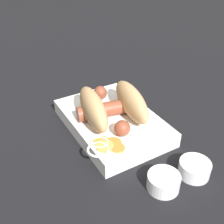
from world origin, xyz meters
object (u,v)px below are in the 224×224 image
food_tray (112,122)px  sausage (110,109)px  bread_roll (112,105)px  condiment_cup_near (163,182)px  condiment_cup_far (194,169)px

food_tray → sausage: (0.01, 0.00, 0.03)m
bread_roll → condiment_cup_near: bearing=177.1°
food_tray → sausage: 0.03m
sausage → condiment_cup_far: bearing=-163.6°
condiment_cup_far → food_tray: bearing=16.5°
food_tray → condiment_cup_near: bearing=177.0°
sausage → condiment_cup_far: 0.20m
condiment_cup_near → condiment_cup_far: (-0.00, -0.07, 0.00)m
sausage → condiment_cup_far: sausage is taller
food_tray → bread_roll: (-0.00, 0.00, 0.05)m
condiment_cup_far → bread_roll: bearing=16.9°
bread_roll → condiment_cup_far: size_ratio=3.09×
food_tray → condiment_cup_far: size_ratio=4.42×
condiment_cup_near → bread_roll: bearing=-2.9°
sausage → condiment_cup_near: (-0.19, 0.01, -0.03)m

